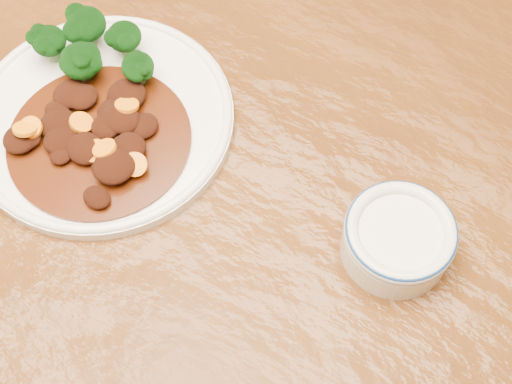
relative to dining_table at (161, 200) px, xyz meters
The scene contains 6 objects.
ground 0.67m from the dining_table, behind, with size 4.00×4.00×0.00m, color #412810.
dining_table is the anchor object (origin of this frame).
dinner_plate 0.12m from the dining_table, behind, with size 0.29×0.29×0.02m.
broccoli_florets 0.19m from the dining_table, 157.28° to the left, with size 0.14×0.10×0.05m.
mince_stew 0.12m from the dining_table, 163.75° to the right, with size 0.19×0.19×0.03m.
dip_bowl 0.29m from the dining_table, 16.75° to the left, with size 0.11×0.11×0.05m.
Camera 1 is at (0.33, -0.24, 1.39)m, focal length 50.00 mm.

